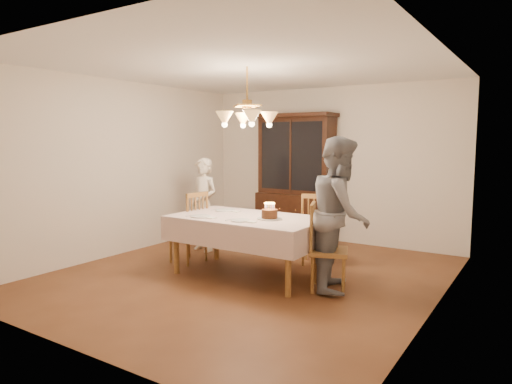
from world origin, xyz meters
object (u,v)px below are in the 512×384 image
Objects in this scene: dining_table at (247,222)px; birthday_cake at (270,215)px; chair_far_side at (318,233)px; elderly_woman at (204,204)px; china_hutch at (295,180)px.

dining_table is 0.36m from birthday_cake.
elderly_woman reaches higher than chair_far_side.
chair_far_side is 1.07m from birthday_cake.
elderly_woman reaches higher than birthday_cake.
birthday_cake is (1.65, -0.76, 0.09)m from elderly_woman.
chair_far_side is 3.33× the size of birthday_cake.
birthday_cake is (0.33, -0.01, 0.13)m from dining_table.
chair_far_side is (1.03, -1.28, -0.60)m from china_hutch.
china_hutch reaches higher than birthday_cake.
birthday_cake is at bearing -2.39° from dining_table.
china_hutch is at bearing 110.55° from birthday_cake.
dining_table is 1.13m from chair_far_side.
china_hutch is 1.75m from chair_far_side.
dining_table is 2.34m from china_hutch.
elderly_woman is at bearing -118.13° from china_hutch.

